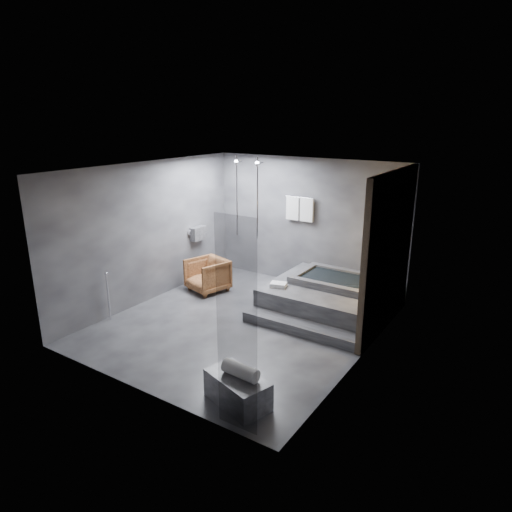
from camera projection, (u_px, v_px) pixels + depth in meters
The scene contains 7 objects.
room at pixel (268, 232), 7.80m from camera, with size 5.00×5.04×2.82m.
tub_deck at pixel (329, 297), 8.86m from camera, with size 2.20×2.00×0.50m, color #2F2F31.
tub_step at pixel (300, 328), 7.96m from camera, with size 2.20×0.36×0.18m, color #2F2F31.
concrete_bench at pixel (238, 390), 5.97m from camera, with size 0.88×0.48×0.40m, color #363639.
driftwood_chair at pixel (208, 275), 9.79m from camera, with size 0.76×0.78×0.71m, color #4A2712.
rolled_towel at pixel (240, 371), 5.87m from camera, with size 0.19×0.19×0.52m, color white.
deck_towel at pixel (278, 285), 8.71m from camera, with size 0.30×0.22×0.08m, color white.
Camera 1 is at (4.37, -6.21, 3.64)m, focal length 32.00 mm.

